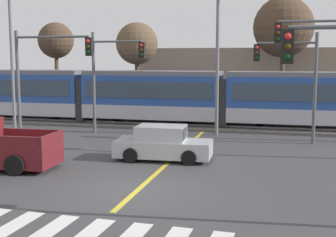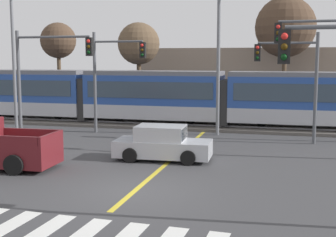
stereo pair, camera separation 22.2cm
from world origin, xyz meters
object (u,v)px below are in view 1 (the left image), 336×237
object	(u,v)px
bare_tree_far_west	(56,41)
bare_tree_east	(283,27)
traffic_light_far_left	(111,68)
street_lamp_west	(14,42)
sedan_crossing	(163,144)
traffic_light_far_right	(294,72)
light_rail_tram	(153,95)
traffic_light_mid_left	(43,68)
bare_tree_west	(137,44)
street_lamp_centre	(222,45)

from	to	relation	value
bare_tree_far_west	bare_tree_east	xyz separation A→B (m)	(18.20, -0.88, 0.78)
traffic_light_far_left	street_lamp_west	xyz separation A→B (m)	(-6.42, 0.27, 1.55)
street_lamp_west	sedan_crossing	bearing A→B (deg)	-30.34
traffic_light_far_left	bare_tree_east	distance (m)	13.42
sedan_crossing	street_lamp_west	distance (m)	13.85
sedan_crossing	bare_tree_east	size ratio (longest dim) A/B	0.49
traffic_light_far_right	bare_tree_far_west	world-z (taller)	bare_tree_far_west
light_rail_tram	traffic_light_far_right	xyz separation A→B (m)	(8.86, -4.38, 1.69)
traffic_light_mid_left	bare_tree_east	bearing A→B (deg)	48.40
bare_tree_west	bare_tree_east	distance (m)	10.62
street_lamp_west	traffic_light_mid_left	bearing A→B (deg)	-45.79
traffic_light_far_left	bare_tree_east	bearing A→B (deg)	42.36
bare_tree_far_west	traffic_light_mid_left	bearing A→B (deg)	-65.04
traffic_light_far_right	street_lamp_centre	bearing A→B (deg)	158.98
sedan_crossing	street_lamp_centre	world-z (taller)	street_lamp_centre
bare_tree_east	sedan_crossing	bearing A→B (deg)	-107.86
light_rail_tram	traffic_light_far_right	size ratio (longest dim) A/B	4.86
traffic_light_far_left	traffic_light_mid_left	bearing A→B (deg)	-114.59
light_rail_tram	bare_tree_far_west	distance (m)	12.25
traffic_light_far_right	bare_tree_west	world-z (taller)	bare_tree_west
traffic_light_far_left	light_rail_tram	bearing A→B (deg)	68.15
traffic_light_far_left	bare_tree_far_west	world-z (taller)	bare_tree_far_west
traffic_light_far_left	street_lamp_centre	world-z (taller)	street_lamp_centre
bare_tree_east	traffic_light_far_right	bearing A→B (deg)	-86.11
traffic_light_mid_left	traffic_light_far_left	world-z (taller)	traffic_light_far_left
sedan_crossing	traffic_light_far_left	bearing A→B (deg)	127.40
street_lamp_centre	bare_tree_west	distance (m)	9.67
traffic_light_far_right	bare_tree_far_west	xyz separation A→B (m)	(-18.85, 10.37, 2.07)
street_lamp_centre	sedan_crossing	bearing A→B (deg)	-102.37
street_lamp_centre	light_rail_tram	bearing A→B (deg)	149.76
street_lamp_centre	bare_tree_far_west	bearing A→B (deg)	149.27
bare_tree_east	light_rail_tram	bearing A→B (deg)	-148.05
bare_tree_west	street_lamp_west	bearing A→B (deg)	-128.61
bare_tree_far_west	street_lamp_centre	bearing A→B (deg)	-30.73
bare_tree_east	traffic_light_far_left	bearing A→B (deg)	-137.64
bare_tree_east	traffic_light_mid_left	bearing A→B (deg)	-131.60
light_rail_tram	bare_tree_west	size ratio (longest dim) A/B	3.97
light_rail_tram	sedan_crossing	distance (m)	10.66
traffic_light_far_right	traffic_light_far_left	size ratio (longest dim) A/B	0.97
light_rail_tram	traffic_light_far_left	distance (m)	4.40
traffic_light_far_left	street_lamp_centre	xyz separation A→B (m)	(6.40, 0.87, 1.33)
street_lamp_centre	bare_tree_far_west	world-z (taller)	street_lamp_centre
traffic_light_mid_left	traffic_light_far_right	size ratio (longest dim) A/B	1.01
light_rail_tram	traffic_light_mid_left	bearing A→B (deg)	-113.33
traffic_light_mid_left	traffic_light_far_left	distance (m)	4.73
street_lamp_west	bare_tree_east	bearing A→B (deg)	28.01
bare_tree_east	bare_tree_west	bearing A→B (deg)	-171.97
light_rail_tram	traffic_light_mid_left	size ratio (longest dim) A/B	4.80
bare_tree_west	bare_tree_far_west	bearing A→B (deg)	163.13
traffic_light_far_right	street_lamp_west	world-z (taller)	street_lamp_west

